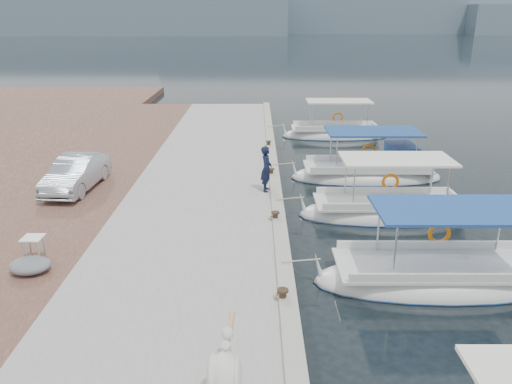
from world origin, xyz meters
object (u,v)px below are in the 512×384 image
at_px(fishing_caique_c, 387,213).
at_px(fisherman, 266,169).
at_px(parked_car, 76,173).
at_px(pelican, 225,371).
at_px(fishing_caique_b, 439,279).
at_px(fishing_caique_d, 368,175).
at_px(fishing_caique_e, 335,135).

bearing_deg(fishing_caique_c, fisherman, 162.30).
relative_size(fishing_caique_c, parked_car, 1.63).
bearing_deg(parked_car, pelican, -56.05).
distance_m(pelican, parked_car, 13.29).
bearing_deg(fishing_caique_b, fisherman, 126.48).
xyz_separation_m(fishing_caique_d, fisherman, (-4.71, -3.09, 1.20)).
relative_size(fishing_caique_d, pelican, 4.26).
height_order(fishing_caique_b, fishing_caique_d, same).
height_order(fishing_caique_d, parked_car, fishing_caique_d).
relative_size(fishing_caique_b, parked_car, 1.74).
distance_m(fishing_caique_c, fishing_caique_e, 12.75).
bearing_deg(fishing_caique_c, parked_car, 172.26).
xyz_separation_m(fishing_caique_e, pelican, (-5.33, -22.69, 1.02)).
bearing_deg(parked_car, fishing_caique_b, -23.83).
xyz_separation_m(fishing_caique_d, parked_car, (-12.21, -2.89, 0.97)).
bearing_deg(fishing_caique_c, fishing_caique_e, 90.31).
bearing_deg(fishing_caique_e, fishing_caique_b, -89.07).
height_order(fishing_caique_b, fishing_caique_e, same).
distance_m(fishing_caique_b, parked_car, 13.86).
distance_m(fishing_caique_b, fishing_caique_c, 4.91).
xyz_separation_m(fishing_caique_c, fishing_caique_e, (-0.07, 12.75, 0.00)).
bearing_deg(parked_car, fishing_caique_c, -3.36).
distance_m(fishing_caique_d, fishing_caique_e, 8.25).
xyz_separation_m(pelican, fisherman, (0.93, 11.36, 0.26)).
height_order(fishing_caique_b, pelican, fishing_caique_b).
distance_m(fishing_caique_c, pelican, 11.35).
bearing_deg(fishing_caique_b, parked_car, 151.79).
distance_m(fishing_caique_c, parked_car, 12.11).
relative_size(fisherman, parked_car, 0.45).
xyz_separation_m(fishing_caique_c, pelican, (-5.40, -9.94, 1.02)).
bearing_deg(fishing_caique_b, fishing_caique_e, 90.93).
relative_size(fishing_caique_b, pelican, 4.36).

